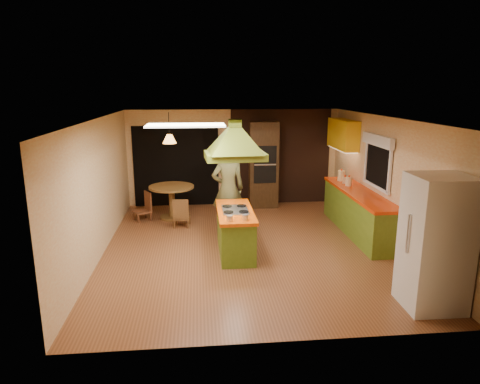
{
  "coord_description": "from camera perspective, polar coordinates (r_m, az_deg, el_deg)",
  "views": [
    {
      "loc": [
        -0.91,
        -7.85,
        3.05
      ],
      "look_at": [
        -0.16,
        -0.14,
        1.15
      ],
      "focal_mm": 32.0,
      "sensor_mm": 36.0,
      "label": 1
    }
  ],
  "objects": [
    {
      "name": "kitchen_island",
      "position": [
        8.08,
        -0.64,
        -5.21
      ],
      "size": [
        0.66,
        1.64,
        0.84
      ],
      "rotation": [
        0.0,
        0.0,
        0.0
      ],
      "color": "olive",
      "rests_on": "ground"
    },
    {
      "name": "canister_large",
      "position": [
        10.28,
        13.34,
        2.14
      ],
      "size": [
        0.17,
        0.17,
        0.24
      ],
      "primitive_type": "cylinder",
      "rotation": [
        0.0,
        0.0,
        -0.02
      ],
      "color": "#FFF6CD",
      "rests_on": "right_counter"
    },
    {
      "name": "man",
      "position": [
        9.05,
        -1.6,
        0.39
      ],
      "size": [
        0.75,
        0.54,
        1.91
      ],
      "primitive_type": "imported",
      "rotation": [
        0.0,
        0.0,
        3.27
      ],
      "color": "brown",
      "rests_on": "ground"
    },
    {
      "name": "room_walls",
      "position": [
        8.11,
        1.02,
        0.95
      ],
      "size": [
        5.5,
        6.5,
        6.5
      ],
      "color": "beige",
      "rests_on": "ground"
    },
    {
      "name": "dining_table",
      "position": [
        10.25,
        -9.09,
        -0.47
      ],
      "size": [
        1.06,
        1.06,
        0.79
      ],
      "rotation": [
        0.0,
        0.0,
        -0.27
      ],
      "color": "brown",
      "rests_on": "ground"
    },
    {
      "name": "nook_opening",
      "position": [
        11.28,
        -8.49,
        3.42
      ],
      "size": [
        2.2,
        0.03,
        2.1
      ],
      "primitive_type": "cube",
      "color": "black",
      "rests_on": "ground"
    },
    {
      "name": "brick_panel",
      "position": [
        11.44,
        5.41,
        4.67
      ],
      "size": [
        2.64,
        0.03,
        2.5
      ],
      "primitive_type": "cube",
      "color": "#381E14",
      "rests_on": "ground"
    },
    {
      "name": "canister_medium",
      "position": [
        9.8,
        14.32,
        1.38
      ],
      "size": [
        0.19,
        0.19,
        0.2
      ],
      "primitive_type": "cylinder",
      "rotation": [
        0.0,
        0.0,
        0.43
      ],
      "color": "#FEF1CD",
      "rests_on": "right_counter"
    },
    {
      "name": "ceiling_plane",
      "position": [
        7.93,
        1.06,
        9.8
      ],
      "size": [
        6.5,
        6.5,
        0.0
      ],
      "primitive_type": "plane",
      "rotation": [
        3.14,
        0.0,
        0.0
      ],
      "color": "silver",
      "rests_on": "room_walls"
    },
    {
      "name": "chair_left",
      "position": [
        10.28,
        -12.97,
        -1.9
      ],
      "size": [
        0.5,
        0.5,
        0.67
      ],
      "primitive_type": null,
      "rotation": [
        0.0,
        0.0,
        -1.06
      ],
      "color": "brown",
      "rests_on": "ground"
    },
    {
      "name": "refrigerator",
      "position": [
        6.55,
        24.64,
        -6.2
      ],
      "size": [
        0.8,
        0.76,
        1.91
      ],
      "primitive_type": "cube",
      "rotation": [
        0.0,
        0.0,
        -0.02
      ],
      "color": "white",
      "rests_on": "ground"
    },
    {
      "name": "wall_oven",
      "position": [
        11.1,
        3.13,
        3.68
      ],
      "size": [
        0.75,
        0.62,
        2.21
      ],
      "rotation": [
        0.0,
        0.0,
        -0.04
      ],
      "color": "#402914",
      "rests_on": "ground"
    },
    {
      "name": "ground",
      "position": [
        8.48,
        0.98,
        -7.31
      ],
      "size": [
        6.5,
        6.5,
        0.0
      ],
      "primitive_type": "plane",
      "color": "brown",
      "rests_on": "ground"
    },
    {
      "name": "upper_cabinets",
      "position": [
        10.7,
        13.57,
        7.5
      ],
      "size": [
        0.34,
        1.4,
        0.7
      ],
      "primitive_type": "cube",
      "color": "yellow",
      "rests_on": "room_walls"
    },
    {
      "name": "chair_near",
      "position": [
        9.67,
        -7.78,
        -2.68
      ],
      "size": [
        0.39,
        0.39,
        0.66
      ],
      "primitive_type": null,
      "rotation": [
        0.0,
        0.0,
        3.05
      ],
      "color": "brown",
      "rests_on": "ground"
    },
    {
      "name": "range_hood",
      "position": [
        7.68,
        -0.68,
        7.79
      ],
      "size": [
        1.11,
        0.83,
        0.8
      ],
      "rotation": [
        0.0,
        0.0,
        0.06
      ],
      "color": "olive",
      "rests_on": "ceiling_plane"
    },
    {
      "name": "pendant_lamp",
      "position": [
        10.0,
        -9.38,
        7.0
      ],
      "size": [
        0.4,
        0.4,
        0.2
      ],
      "primitive_type": "cone",
      "rotation": [
        0.0,
        0.0,
        -0.31
      ],
      "color": "#FF9E3F",
      "rests_on": "ceiling_plane"
    },
    {
      "name": "window_right",
      "position": [
        9.1,
        17.92,
        5.04
      ],
      "size": [
        0.12,
        1.35,
        1.06
      ],
      "color": "black",
      "rests_on": "room_walls"
    },
    {
      "name": "right_counter",
      "position": [
        9.46,
        15.49,
        -2.61
      ],
      "size": [
        0.62,
        3.05,
        0.92
      ],
      "color": "olive",
      "rests_on": "ground"
    },
    {
      "name": "fluor_panel",
      "position": [
        6.68,
        -7.26,
        8.81
      ],
      "size": [
        1.2,
        0.6,
        0.03
      ],
      "primitive_type": "cube",
      "color": "white",
      "rests_on": "ceiling_plane"
    },
    {
      "name": "canister_small",
      "position": [
        10.04,
        13.82,
        1.56
      ],
      "size": [
        0.15,
        0.15,
        0.15
      ],
      "primitive_type": "cylinder",
      "rotation": [
        0.0,
        0.0,
        0.41
      ],
      "color": "beige",
      "rests_on": "right_counter"
    }
  ]
}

